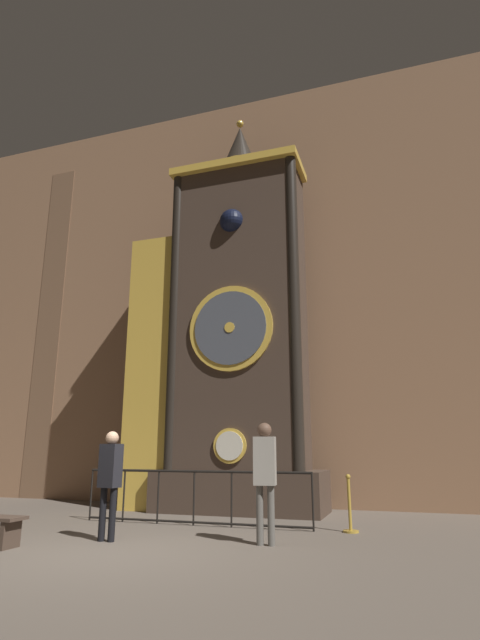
# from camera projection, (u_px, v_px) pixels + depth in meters

# --- Properties ---
(ground_plane) EXTENTS (28.00, 28.00, 0.00)m
(ground_plane) POSITION_uv_depth(u_px,v_px,m) (103.00, 553.00, 7.01)
(ground_plane) COLOR brown
(cathedral_back_wall) EXTENTS (24.00, 0.32, 12.06)m
(cathedral_back_wall) POSITION_uv_depth(u_px,v_px,m) (240.00, 286.00, 14.52)
(cathedral_back_wall) COLOR #936B4C
(cathedral_back_wall) RESTS_ON ground_plane
(clock_tower) EXTENTS (4.90, 1.77, 10.45)m
(clock_tower) POSITION_uv_depth(u_px,v_px,m) (224.00, 333.00, 12.71)
(clock_tower) COLOR #423328
(clock_tower) RESTS_ON ground_plane
(railing_fence) EXTENTS (4.69, 0.05, 1.02)m
(railing_fence) POSITION_uv_depth(u_px,v_px,m) (194.00, 494.00, 9.69)
(railing_fence) COLOR black
(railing_fence) RESTS_ON ground_plane
(visitor_near) EXTENTS (0.38, 0.28, 1.71)m
(visitor_near) POSITION_uv_depth(u_px,v_px,m) (110.00, 474.00, 8.15)
(visitor_near) COLOR black
(visitor_near) RESTS_ON ground_plane
(visitor_far) EXTENTS (0.36, 0.26, 1.83)m
(visitor_far) POSITION_uv_depth(u_px,v_px,m) (265.00, 469.00, 7.83)
(visitor_far) COLOR #58554F
(visitor_far) RESTS_ON ground_plane
(stanchion_post) EXTENTS (0.28, 0.28, 0.98)m
(stanchion_post) POSITION_uv_depth(u_px,v_px,m) (350.00, 513.00, 8.83)
(stanchion_post) COLOR #B28E33
(stanchion_post) RESTS_ON ground_plane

